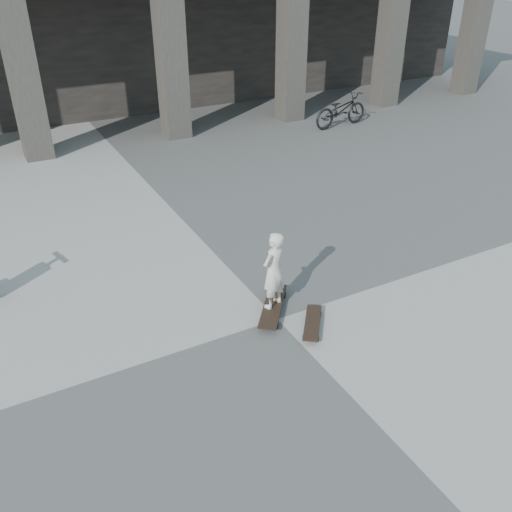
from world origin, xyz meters
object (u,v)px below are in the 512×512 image
longboard (273,306)px  child (274,271)px  skateboard_spare (312,323)px  bicycle (341,110)px

longboard → child: size_ratio=0.89×
skateboard_spare → child: (-0.28, 0.58, 0.60)m
longboard → skateboard_spare: bearing=-115.4°
bicycle → child: bearing=131.9°
skateboard_spare → bicycle: (5.90, 7.53, 0.40)m
skateboard_spare → bicycle: bicycle is taller
child → bicycle: child is taller
skateboard_spare → bicycle: bearing=-0.3°
longboard → bicycle: bicycle is taller
skateboard_spare → longboard: bearing=64.0°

